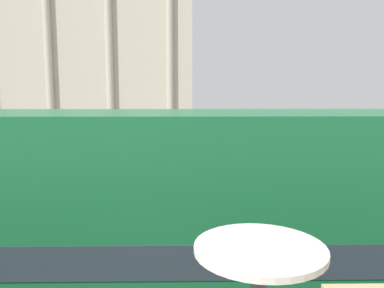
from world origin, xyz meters
name	(u,v)px	position (x,y,z in m)	size (l,w,h in m)	color
double_decker_bus	(196,236)	(0.68, 3.55, 2.36)	(10.43, 2.63, 4.26)	black
cafe_dining_table	(259,286)	(0.86, -0.35, 3.63)	(0.60, 0.60, 0.73)	#2D2D30
plaza_building_left	(90,50)	(-12.95, 52.23, 10.82)	(29.20, 12.35, 21.64)	beige
traffic_light_near	(41,161)	(-4.60, 11.14, 2.21)	(0.42, 0.24, 3.36)	black
traffic_light_mid	(198,134)	(1.21, 18.65, 2.37)	(0.42, 0.24, 3.61)	black
traffic_light_far	(247,128)	(4.98, 25.34, 2.14)	(0.42, 0.24, 3.24)	black
car_black	(287,145)	(8.25, 26.24, 0.70)	(4.20, 1.93, 1.35)	black
car_maroon	(97,171)	(-3.98, 16.71, 0.70)	(4.20, 1.93, 1.35)	black
pedestrian_blue	(89,150)	(-5.85, 22.49, 0.91)	(0.32, 0.32, 1.60)	#282B33
pedestrian_yellow	(287,154)	(6.66, 20.28, 1.00)	(0.32, 0.32, 1.73)	#282B33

